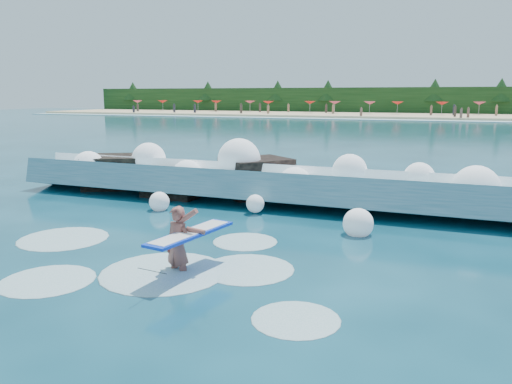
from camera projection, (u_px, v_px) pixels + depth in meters
ground at (164, 253)px, 11.61m from camera, size 200.00×200.00×0.00m
beach at (418, 116)px, 82.65m from camera, size 140.00×20.00×0.40m
wet_band at (412, 120)px, 72.66m from camera, size 140.00×5.00×0.08m
treeline at (422, 101)px, 91.33m from camera, size 140.00×4.00×5.00m
breaking_wave at (266, 185)px, 17.22m from camera, size 18.63×2.87×1.61m
rock_cluster at (177, 178)px, 18.99m from camera, size 8.81×3.51×1.59m
surfer_with_board at (181, 244)px, 10.25m from camera, size 1.07×2.88×1.68m
wave_spray at (259, 172)px, 17.04m from camera, size 14.95×4.64×2.21m
surf_foam at (151, 263)px, 10.90m from camera, size 8.82×5.68×0.13m
beach_umbrellas at (419, 103)px, 83.95m from camera, size 112.37×6.89×0.50m
beachgoers at (413, 110)px, 81.74m from camera, size 100.08×10.88×1.62m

